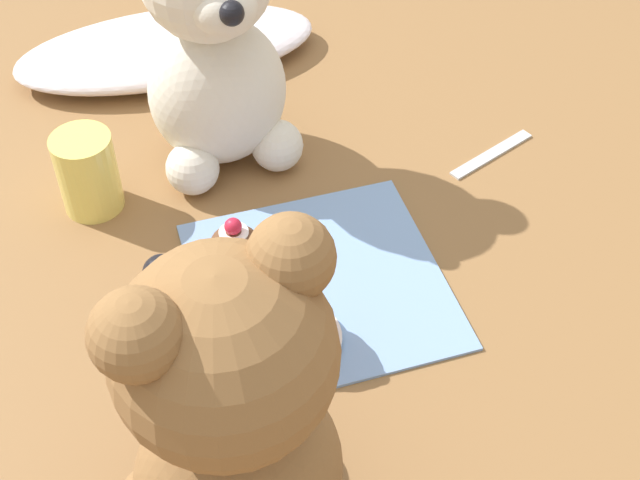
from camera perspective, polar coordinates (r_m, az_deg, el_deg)
name	(u,v)px	position (r m, az deg, el deg)	size (l,w,h in m)	color
ground_plane	(320,285)	(0.77, 0.00, -2.92)	(4.00, 4.00, 0.00)	olive
knitted_placemat	(320,283)	(0.76, 0.00, -2.77)	(0.21, 0.21, 0.01)	#7A9ED1
tulle_cloth	(167,48)	(1.02, -9.78, 12.04)	(0.33, 0.15, 0.04)	silver
teddy_bear_cream	(214,47)	(0.82, -6.78, 12.15)	(0.14, 0.14, 0.26)	silver
teddy_bear_tan	(230,422)	(0.53, -5.77, -11.54)	(0.16, 0.16, 0.27)	olive
cupcake_near_cream_bear	(236,254)	(0.75, -5.41, -0.93)	(0.05, 0.05, 0.07)	#993333
saucer_plate	(295,338)	(0.72, -1.63, -6.29)	(0.08, 0.08, 0.01)	white
cupcake_near_tan_bear	(294,318)	(0.70, -1.67, -5.03)	(0.06, 0.06, 0.07)	#993333
juice_glass	(88,173)	(0.84, -14.66, 4.19)	(0.06, 0.06, 0.08)	#EADB66
teaspoon	(492,153)	(0.90, 10.93, 5.47)	(0.10, 0.01, 0.01)	silver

